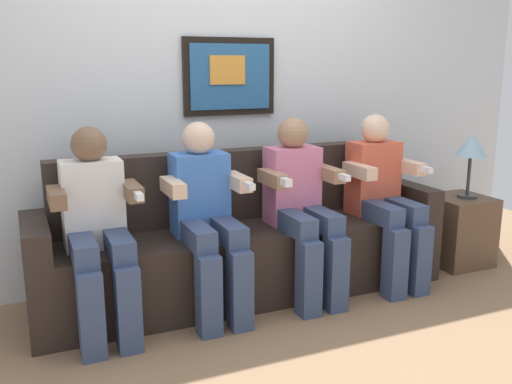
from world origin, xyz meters
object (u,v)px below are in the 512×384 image
object	(u,v)px
person_leftmost	(97,225)
person_left_center	(207,213)
person_right_center	(301,202)
side_table_right	(458,230)
table_lamp	(471,148)
couch	(245,246)
person_rightmost	(383,193)

from	to	relation	value
person_leftmost	person_left_center	xyz separation A→B (m)	(0.61, 0.00, 0.00)
person_leftmost	person_right_center	world-z (taller)	same
side_table_right	table_lamp	world-z (taller)	table_lamp
couch	person_right_center	world-z (taller)	person_right_center
person_leftmost	person_right_center	size ratio (longest dim) A/B	1.00
side_table_right	table_lamp	bearing A→B (deg)	-49.82
side_table_right	person_leftmost	bearing A→B (deg)	-178.63
person_leftmost	person_rightmost	xyz separation A→B (m)	(1.82, 0.00, 0.00)
person_left_center	person_right_center	world-z (taller)	same
side_table_right	table_lamp	distance (m)	0.61
person_left_center	person_rightmost	xyz separation A→B (m)	(1.21, 0.00, 0.00)
couch	person_right_center	size ratio (longest dim) A/B	2.32
couch	person_leftmost	world-z (taller)	person_leftmost
person_leftmost	side_table_right	world-z (taller)	person_leftmost
couch	side_table_right	distance (m)	1.64
person_rightmost	person_right_center	bearing A→B (deg)	-179.96
side_table_right	table_lamp	size ratio (longest dim) A/B	1.09
person_rightmost	couch	bearing A→B (deg)	169.51
person_right_center	side_table_right	bearing A→B (deg)	2.64
person_right_center	table_lamp	size ratio (longest dim) A/B	2.41
person_left_center	person_right_center	xyz separation A→B (m)	(0.61, -0.00, 0.00)
person_leftmost	table_lamp	distance (m)	2.59
couch	person_left_center	world-z (taller)	person_left_center
person_left_center	table_lamp	xyz separation A→B (m)	(1.97, 0.03, 0.25)
person_right_center	person_rightmost	bearing A→B (deg)	0.04
couch	table_lamp	size ratio (longest dim) A/B	5.60
couch	person_left_center	bearing A→B (deg)	-150.90
person_rightmost	side_table_right	xyz separation A→B (m)	(0.73, 0.06, -0.36)
person_left_center	couch	bearing A→B (deg)	29.10
person_left_center	person_right_center	size ratio (longest dim) A/B	1.00
couch	person_leftmost	distance (m)	0.97
person_left_center	person_rightmost	world-z (taller)	same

